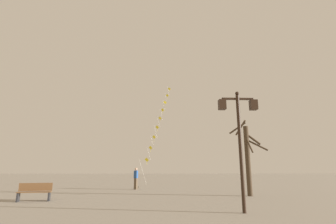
{
  "coord_description": "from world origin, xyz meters",
  "views": [
    {
      "loc": [
        -0.53,
        -1.99,
        1.58
      ],
      "look_at": [
        0.37,
        20.16,
        6.58
      ],
      "focal_mm": 27.25,
      "sensor_mm": 36.0,
      "label": 1
    }
  ],
  "objects_px": {
    "twin_lantern_lamp_post": "(239,126)",
    "kite_flyer": "(136,178)",
    "kite_train": "(158,124)",
    "bare_tree": "(248,156)",
    "park_bench": "(35,192)"
  },
  "relations": [
    {
      "from": "bare_tree",
      "to": "park_bench",
      "type": "relative_size",
      "value": 2.85
    },
    {
      "from": "kite_train",
      "to": "kite_flyer",
      "type": "relative_size",
      "value": 7.27
    },
    {
      "from": "bare_tree",
      "to": "kite_flyer",
      "type": "bearing_deg",
      "value": 143.13
    },
    {
      "from": "kite_flyer",
      "to": "park_bench",
      "type": "distance_m",
      "value": 8.91
    },
    {
      "from": "twin_lantern_lamp_post",
      "to": "bare_tree",
      "type": "relative_size",
      "value": 0.99
    },
    {
      "from": "park_bench",
      "to": "bare_tree",
      "type": "bearing_deg",
      "value": -2.24
    },
    {
      "from": "kite_flyer",
      "to": "bare_tree",
      "type": "distance_m",
      "value": 9.39
    },
    {
      "from": "twin_lantern_lamp_post",
      "to": "kite_flyer",
      "type": "distance_m",
      "value": 12.92
    },
    {
      "from": "twin_lantern_lamp_post",
      "to": "park_bench",
      "type": "relative_size",
      "value": 2.83
    },
    {
      "from": "kite_train",
      "to": "park_bench",
      "type": "bearing_deg",
      "value": -113.94
    },
    {
      "from": "bare_tree",
      "to": "park_bench",
      "type": "height_order",
      "value": "bare_tree"
    },
    {
      "from": "twin_lantern_lamp_post",
      "to": "kite_train",
      "type": "relative_size",
      "value": 0.38
    },
    {
      "from": "bare_tree",
      "to": "twin_lantern_lamp_post",
      "type": "bearing_deg",
      "value": -111.69
    },
    {
      "from": "kite_train",
      "to": "bare_tree",
      "type": "height_order",
      "value": "kite_train"
    },
    {
      "from": "kite_train",
      "to": "park_bench",
      "type": "xyz_separation_m",
      "value": [
        -6.34,
        -14.29,
        -6.16
      ]
    }
  ]
}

